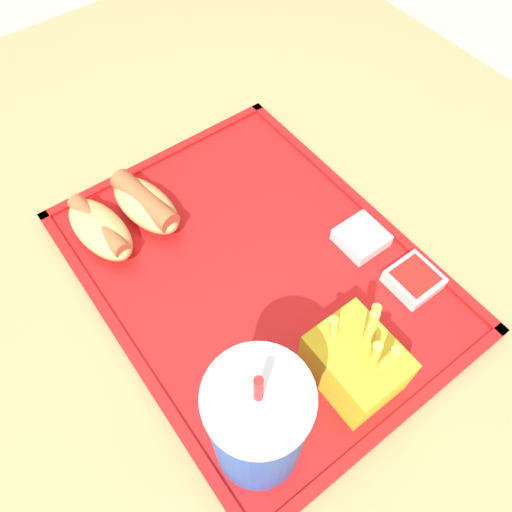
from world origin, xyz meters
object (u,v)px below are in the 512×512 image
soda_cup (258,425)px  sauce_cup_mayo (361,237)px  fries_carton (355,363)px  sauce_cup_ketchup (414,280)px  hot_dog_far (100,229)px  hot_dog_near (145,204)px

soda_cup → sauce_cup_mayo: 0.28m
fries_carton → sauce_cup_ketchup: bearing=-73.8°
sauce_cup_mayo → soda_cup: bearing=115.5°
sauce_cup_ketchup → soda_cup: bearing=98.4°
soda_cup → hot_dog_far: bearing=1.1°
fries_carton → sauce_cup_mayo: size_ratio=2.23×
hot_dog_far → soda_cup: bearing=-178.9°
soda_cup → sauce_cup_mayo: soda_cup is taller
soda_cup → hot_dog_far: 0.31m
fries_carton → hot_dog_near: bearing=11.4°
hot_dog_near → fries_carton: fries_carton is taller
hot_dog_near → fries_carton: bearing=-168.6°
fries_carton → hot_dog_far: bearing=22.0°
soda_cup → hot_dog_near: 0.32m
soda_cup → fries_carton: (-0.00, -0.12, -0.04)m
hot_dog_near → soda_cup: bearing=169.6°
hot_dog_far → sauce_cup_ketchup: bearing=-136.6°
hot_dog_far → sauce_cup_mayo: 0.31m
fries_carton → soda_cup: bearing=89.4°
fries_carton → sauce_cup_ketchup: 0.14m
soda_cup → sauce_cup_ketchup: size_ratio=3.59×
hot_dog_far → sauce_cup_mayo: bearing=-127.6°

